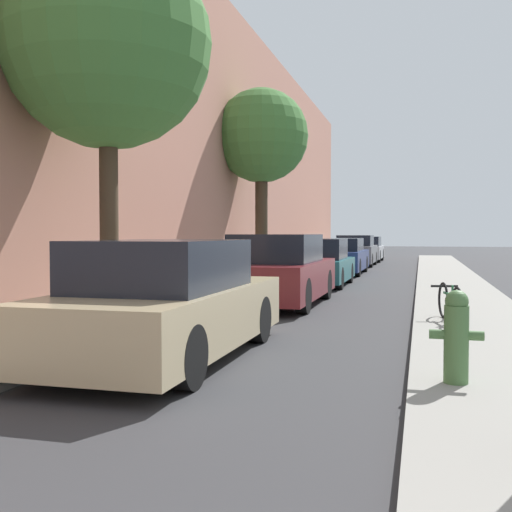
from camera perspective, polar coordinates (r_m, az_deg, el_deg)
name	(u,v)px	position (r m, az deg, el deg)	size (l,w,h in m)	color
ground_plane	(338,295)	(15.53, 7.61, -3.60)	(120.00, 120.00, 0.00)	#333335
sidewalk_left	(228,290)	(16.16, -2.65, -3.15)	(2.00, 52.00, 0.12)	gray
sidewalk_right	(459,295)	(15.42, 18.38, -3.50)	(2.00, 52.00, 0.12)	gray
building_facade_left	(179,125)	(16.81, -7.17, 12.04)	(0.70, 52.00, 8.89)	tan
parked_car_champagne	(167,303)	(7.56, -8.26, -4.38)	(1.77, 4.42, 1.46)	black
parked_car_maroon	(279,272)	(13.19, 2.12, -1.45)	(1.81, 4.52, 1.52)	black
parked_car_teal	(317,264)	(18.15, 5.67, -0.71)	(1.83, 3.92, 1.39)	black
parked_car_navy	(340,257)	(23.53, 7.86, -0.07)	(1.77, 4.63, 1.36)	black
parked_car_grey	(356,251)	(29.46, 9.27, 0.44)	(1.77, 4.10, 1.46)	black
parked_car_silver	(366,250)	(34.23, 10.21, 0.59)	(1.72, 4.32, 1.37)	black
street_tree_near	(108,45)	(10.06, -13.65, 18.52)	(3.17, 3.17, 5.88)	#423323
street_tree_far	(261,137)	(19.90, 0.51, 10.98)	(3.00, 3.00, 6.04)	#423323
fire_hydrant	(456,335)	(6.14, 18.15, -7.03)	(0.50, 0.23, 0.89)	#47703D
bicycle	(450,302)	(10.37, 17.59, -4.13)	(0.46, 1.45, 0.60)	black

